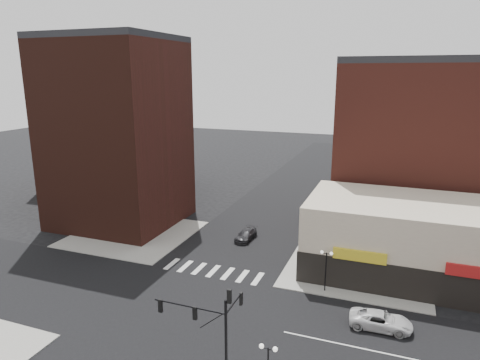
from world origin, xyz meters
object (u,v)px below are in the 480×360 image
(street_lamp_ne, at_px, (326,261))
(white_suv, at_px, (381,321))
(dark_sedan_north, at_px, (246,235))
(traffic_signal, at_px, (215,322))
(street_lamp_se_a, at_px, (268,359))

(street_lamp_ne, distance_m, white_suv, 7.58)
(white_suv, relative_size, dark_sedan_north, 1.16)
(traffic_signal, xyz_separation_m, dark_sedan_north, (-7.08, 25.82, -4.32))
(traffic_signal, distance_m, dark_sedan_north, 27.12)
(street_lamp_se_a, bearing_deg, street_lamp_ne, 86.42)
(dark_sedan_north, bearing_deg, white_suv, -37.71)
(street_lamp_se_a, bearing_deg, dark_sedan_north, 112.65)
(street_lamp_ne, bearing_deg, traffic_signal, -106.75)
(street_lamp_se_a, xyz_separation_m, white_suv, (6.45, 11.41, -2.58))
(dark_sedan_north, bearing_deg, street_lamp_ne, -37.73)
(white_suv, distance_m, dark_sedan_north, 22.62)
(white_suv, xyz_separation_m, dark_sedan_north, (-17.30, 14.58, -0.07))
(traffic_signal, height_order, street_lamp_se_a, traffic_signal)
(street_lamp_ne, relative_size, white_suv, 0.81)
(traffic_signal, bearing_deg, street_lamp_ne, 73.25)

